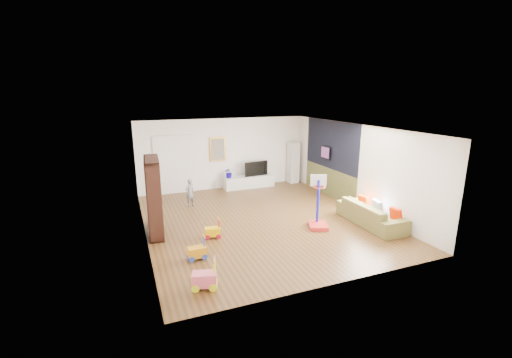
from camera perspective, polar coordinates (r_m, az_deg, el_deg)
name	(u,v)px	position (r m, az deg, el deg)	size (l,w,h in m)	color
floor	(261,220)	(10.18, 0.83, -6.81)	(6.50, 7.50, 0.00)	brown
ceiling	(261,128)	(9.54, 0.89, 8.49)	(6.50, 7.50, 0.00)	white
wall_back	(224,154)	(13.24, -5.36, 4.20)	(6.50, 0.00, 2.70)	white
wall_front	(338,220)	(6.61, 13.45, -6.66)	(6.50, 0.00, 2.70)	silver
wall_left	(142,187)	(9.08, -18.47, -1.24)	(0.00, 7.50, 2.70)	white
wall_right	(355,167)	(11.38, 16.18, 2.01)	(0.00, 7.50, 2.70)	silver
navy_accent	(331,145)	(12.40, 12.35, 5.58)	(0.01, 3.20, 1.70)	black
olive_wainscot	(329,182)	(12.67, 12.03, -0.46)	(0.01, 3.20, 1.00)	brown
doorway	(175,165)	(12.87, -13.43, 2.21)	(1.45, 0.06, 2.10)	white
painting_back	(218,149)	(13.10, -6.38, 4.95)	(0.62, 0.06, 0.92)	gold
artwork_right	(326,152)	(12.58, 11.53, 4.36)	(0.04, 0.56, 0.46)	#7F3F8C
media_console	(249,182)	(13.46, -1.20, -0.44)	(2.00, 0.50, 0.47)	silver
tall_cabinet	(293,162)	(14.16, 6.21, 2.77)	(0.39, 0.39, 1.69)	silver
bookshelf	(154,197)	(9.33, -16.66, -2.84)	(0.36, 1.39, 2.03)	black
sofa	(371,214)	(10.27, 18.59, -5.51)	(2.18, 0.85, 0.64)	brown
basketball_hoop	(319,202)	(9.53, 10.45, -3.85)	(0.51, 0.62, 1.47)	red
ride_on_yellow	(212,228)	(8.96, -7.26, -8.16)	(0.39, 0.24, 0.52)	#F9C600
ride_on_orange	(197,248)	(7.94, -9.85, -11.27)	(0.41, 0.25, 0.54)	orange
ride_on_pink	(204,274)	(6.83, -8.63, -15.38)	(0.46, 0.29, 0.62)	#EB5C77
child	(190,193)	(11.40, -10.97, -2.27)	(0.34, 0.22, 0.92)	slate
tv	(255,168)	(13.44, -0.15, 1.82)	(0.99, 0.13, 0.57)	black
vase_plant	(229,172)	(13.10, -4.49, 1.10)	(0.38, 0.33, 0.42)	#150697
pillow_left	(396,214)	(9.91, 22.25, -5.44)	(0.09, 0.35, 0.35)	red
pillow_center	(378,207)	(10.30, 19.64, -4.45)	(0.11, 0.41, 0.41)	white
pillow_right	(363,201)	(10.75, 17.46, -3.49)	(0.09, 0.34, 0.34)	#C73000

